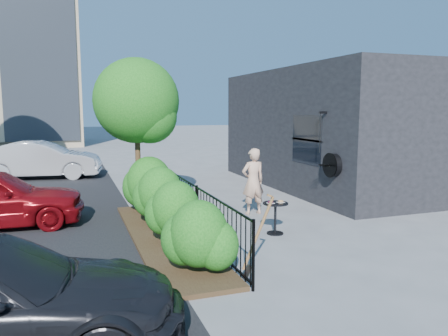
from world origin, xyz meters
name	(u,v)px	position (x,y,z in m)	size (l,w,h in m)	color
ground	(261,230)	(0.00, 0.00, 0.00)	(120.00, 120.00, 0.00)	gray
shop_building	(350,128)	(5.50, 4.50, 2.00)	(6.22, 9.00, 4.00)	black
fence	(197,210)	(-1.50, 0.00, 0.56)	(0.05, 6.05, 1.10)	black
planting_bed	(165,238)	(-2.20, 0.00, 0.04)	(1.30, 6.00, 0.08)	#382616
shrubs	(168,205)	(-2.10, 0.10, 0.70)	(1.10, 5.60, 1.24)	#155C15
patio_tree	(139,106)	(-2.24, 2.76, 2.76)	(2.20, 2.20, 3.94)	#3F2B19
cafe_table	(275,212)	(0.14, -0.40, 0.48)	(0.55, 0.55, 0.73)	black
woman	(253,181)	(0.41, 1.44, 0.85)	(0.62, 0.41, 1.70)	#D5A68A
shovel	(256,241)	(-1.26, -2.54, 0.61)	(0.55, 0.18, 1.39)	brown
car_silver	(41,160)	(-5.03, 9.53, 0.73)	(1.54, 4.40, 1.45)	#B6B6BB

